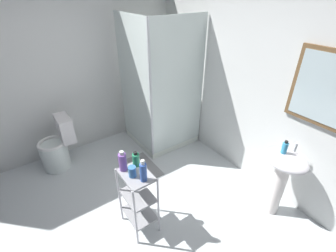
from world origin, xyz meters
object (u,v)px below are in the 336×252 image
Objects in this scene: conditioner_bottle_purple at (123,162)px; shampoo_bottle_blue at (143,172)px; shower_stall at (159,117)px; rinse_cup at (132,172)px; toilet at (57,148)px; pedestal_sink at (282,172)px; storage_cart at (138,196)px; hand_soap_bottle at (285,148)px; bath_mat at (141,168)px; body_wash_bottle_green at (136,160)px.

conditioner_bottle_purple is 0.94× the size of shampoo_bottle_blue.
shower_stall is 1.76m from shampoo_bottle_blue.
shampoo_bottle_blue is 0.13m from rinse_cup.
shampoo_bottle_blue is (1.66, 0.47, 0.53)m from toilet.
pedestal_sink is at bearing 63.33° from rinse_cup.
shampoo_bottle_blue is at bearing 15.89° from toilet.
rinse_cup reaches higher than toilet.
storage_cart is 0.42m from shampoo_bottle_blue.
hand_soap_bottle is (2.21, 1.81, 0.56)m from toilet.
hand_soap_bottle is (1.90, 0.29, 0.41)m from shower_stall.
rinse_cup reaches higher than bath_mat.
conditioner_bottle_purple is (1.42, 0.39, 0.52)m from toilet.
shampoo_bottle_blue is at bearing -113.91° from pedestal_sink.
toilet is 1.22m from bath_mat.
shower_stall is 1.70m from rinse_cup.
storage_cart is 3.40× the size of conditioner_bottle_purple.
hand_soap_bottle is 1.63m from conditioner_bottle_purple.
conditioner_bottle_purple is at bearing -45.72° from shower_stall.
hand_soap_bottle is 0.64× the size of shampoo_bottle_blue.
conditioner_bottle_purple is at bearing -153.05° from storage_cart.
storage_cart is (-0.71, -1.36, -0.14)m from pedestal_sink.
storage_cart is 4.50× the size of body_wash_bottle_green.
body_wash_bottle_green is at bearing -29.89° from bath_mat.
bath_mat is (-0.93, 0.45, -0.83)m from shampoo_bottle_blue.
shower_stall is 9.20× the size of conditioner_bottle_purple.
shower_stall is at bearing 134.28° from conditioner_bottle_purple.
shower_stall is at bearing -171.39° from hand_soap_bottle.
shower_stall reaches higher than toilet.
pedestal_sink is at bearing 66.09° from shampoo_bottle_blue.
storage_cart is 1.23× the size of bath_mat.
conditioner_bottle_purple is at bearing -160.10° from shampoo_bottle_blue.
toilet is 1.61m from body_wash_bottle_green.
shampoo_bottle_blue is (0.11, 0.02, 0.41)m from storage_cart.
bath_mat is at bearing 150.11° from body_wash_bottle_green.
conditioner_bottle_purple is 0.36× the size of bath_mat.
storage_cart is (1.24, -1.07, -0.03)m from shower_stall.
conditioner_bottle_purple is at bearing -97.93° from body_wash_bottle_green.
shampoo_bottle_blue reaches higher than conditioner_bottle_purple.
body_wash_bottle_green is (1.13, -1.01, 0.35)m from shower_stall.
shower_stall reaches higher than pedestal_sink.
body_wash_bottle_green reaches higher than bath_mat.
hand_soap_bottle is (0.66, 1.36, 0.44)m from storage_cart.
shower_stall is at bearing -171.62° from pedestal_sink.
toilet is at bearing -163.75° from storage_cart.
shower_stall reaches higher than storage_cart.
shower_stall is 1.55m from body_wash_bottle_green.
storage_cart is 1.57m from hand_soap_bottle.
pedestal_sink is (1.95, 0.29, 0.12)m from shower_stall.
hand_soap_bottle reaches higher than bath_mat.
bath_mat is at bearing 150.01° from storage_cart.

